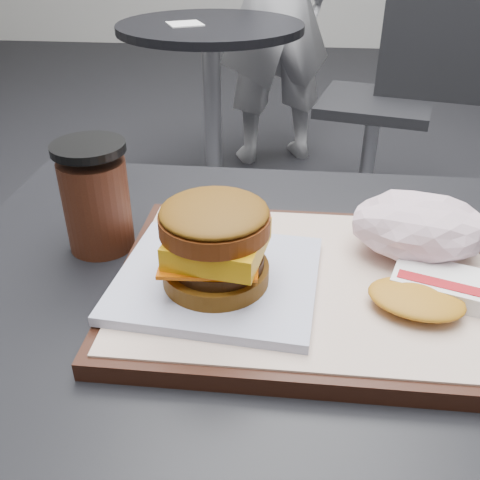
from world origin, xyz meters
name	(u,v)px	position (x,y,z in m)	size (l,w,h in m)	color
customer_table	(298,417)	(0.00, 0.00, 0.58)	(0.80, 0.60, 0.77)	#A5A5AA
serving_tray	(308,285)	(0.00, 0.00, 0.78)	(0.38, 0.28, 0.02)	black
breakfast_sandwich	(216,252)	(-0.09, -0.03, 0.83)	(0.20, 0.19, 0.09)	silver
hash_brown	(431,290)	(0.11, -0.03, 0.80)	(0.13, 0.11, 0.02)	white
crumpled_wrapper	(419,227)	(0.11, 0.06, 0.82)	(0.14, 0.11, 0.06)	white
coffee_cup	(96,200)	(-0.23, 0.07, 0.83)	(0.08, 0.08, 0.12)	#3E1A0F
neighbor_table	(212,77)	(-0.35, 1.65, 0.55)	(0.70, 0.70, 0.75)	black
napkin	(185,24)	(-0.44, 1.61, 0.75)	(0.12, 0.12, 0.00)	white
neighbor_chair	(395,91)	(0.36, 1.68, 0.51)	(0.64, 0.51, 0.88)	#A3A3A8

